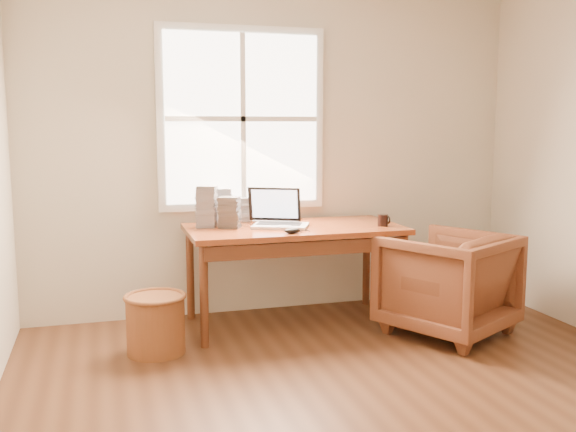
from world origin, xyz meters
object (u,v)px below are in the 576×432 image
at_px(wicker_stool, 156,325).
at_px(armchair, 447,283).
at_px(laptop, 281,207).
at_px(cd_stack_a, 221,206).
at_px(desk, 294,229).
at_px(coffee_mug, 383,220).

bearing_deg(wicker_stool, armchair, -4.92).
relative_size(wicker_stool, laptop, 0.91).
xyz_separation_m(armchair, cd_stack_a, (-1.48, 0.85, 0.51)).
xyz_separation_m(desk, cd_stack_a, (-0.49, 0.32, 0.15)).
relative_size(armchair, wicker_stool, 2.13).
bearing_deg(coffee_mug, wicker_stool, 171.83).
bearing_deg(wicker_stool, cd_stack_a, 49.56).
bearing_deg(armchair, coffee_mug, -74.45).
bearing_deg(desk, armchair, -28.26).
bearing_deg(coffee_mug, laptop, 153.40).
relative_size(desk, coffee_mug, 18.16).
xyz_separation_m(armchair, coffee_mug, (-0.35, 0.36, 0.42)).
relative_size(wicker_stool, cd_stack_a, 1.43).
height_order(armchair, cd_stack_a, cd_stack_a).
height_order(armchair, laptop, laptop).
bearing_deg(cd_stack_a, laptop, -40.54).
height_order(desk, armchair, desk).
xyz_separation_m(coffee_mug, cd_stack_a, (-1.14, 0.49, 0.09)).
bearing_deg(armchair, laptop, -53.90).
bearing_deg(wicker_stool, coffee_mug, 6.11).
bearing_deg(coffee_mug, cd_stack_a, 142.29).
distance_m(laptop, coffee_mug, 0.78).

